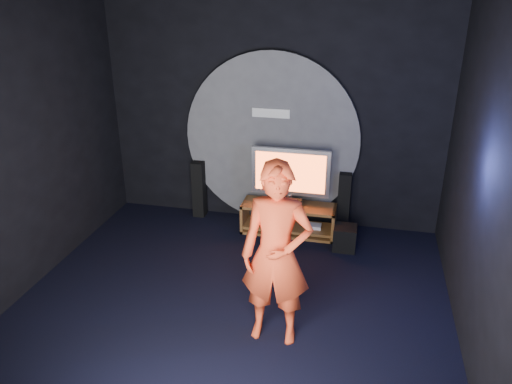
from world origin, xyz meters
TOP-DOWN VIEW (x-y plane):
  - floor at (0.00, 0.00)m, footprint 5.00×5.00m
  - back_wall at (0.00, 2.50)m, footprint 5.00×0.04m
  - front_wall at (0.00, -2.50)m, footprint 5.00×0.04m
  - left_wall at (-2.50, 0.00)m, footprint 0.04×5.00m
  - right_wall at (2.50, 0.00)m, footprint 0.04×5.00m
  - wall_disc_panel at (0.00, 2.44)m, footprint 2.60×0.11m
  - media_console at (0.36, 2.05)m, footprint 1.38×0.45m
  - tv at (0.35, 2.12)m, footprint 1.14×0.22m
  - center_speaker at (0.35, 1.90)m, footprint 0.40×0.15m
  - remote at (-0.07, 1.93)m, footprint 0.18×0.05m
  - tower_speaker_left at (-1.13, 2.33)m, footprint 0.18×0.20m
  - tower_speaker_right at (1.13, 2.35)m, footprint 0.18×0.20m
  - subwoofer at (1.20, 1.73)m, footprint 0.31×0.31m
  - player at (0.59, -0.29)m, footprint 0.72×0.48m

SIDE VIEW (x-z plane):
  - floor at x=0.00m, z-range 0.00..0.00m
  - subwoofer at x=1.20m, z-range 0.00..0.34m
  - media_console at x=0.36m, z-range -0.03..0.42m
  - tower_speaker_left at x=-1.13m, z-range 0.00..0.90m
  - tower_speaker_right at x=1.13m, z-range 0.00..0.90m
  - remote at x=-0.07m, z-range 0.45..0.47m
  - center_speaker at x=0.35m, z-range 0.45..0.60m
  - tv at x=0.35m, z-range 0.49..1.33m
  - player at x=0.59m, z-range 0.00..1.96m
  - wall_disc_panel at x=0.00m, z-range 0.00..2.60m
  - back_wall at x=0.00m, z-range 0.00..3.50m
  - front_wall at x=0.00m, z-range 0.00..3.50m
  - left_wall at x=-2.50m, z-range 0.00..3.50m
  - right_wall at x=2.50m, z-range 0.00..3.50m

